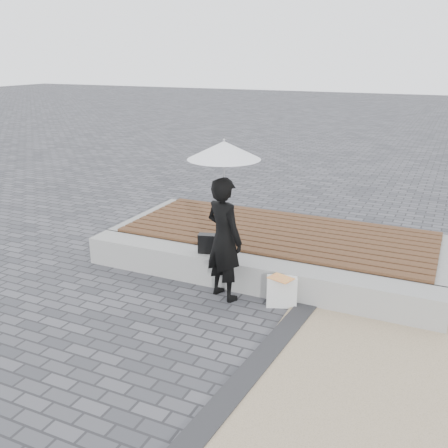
{
  "coord_description": "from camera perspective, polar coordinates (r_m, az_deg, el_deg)",
  "views": [
    {
      "loc": [
        2.36,
        -4.27,
        3.01
      ],
      "look_at": [
        -0.19,
        1.21,
        1.0
      ],
      "focal_mm": 40.92,
      "sensor_mm": 36.0,
      "label": 1
    }
  ],
  "objects": [
    {
      "name": "parasol",
      "position": [
        6.14,
        0.0,
        8.24
      ],
      "size": [
        0.89,
        0.89,
        1.14
      ],
      "rotation": [
        0.0,
        0.0,
        0.09
      ],
      "color": "silver",
      "rests_on": "ground"
    },
    {
      "name": "seating_ledge",
      "position": [
        6.92,
        2.8,
        -5.57
      ],
      "size": [
        5.0,
        0.45,
        0.4
      ],
      "primitive_type": "cube",
      "color": "gray",
      "rests_on": "ground"
    },
    {
      "name": "magazine",
      "position": [
        6.35,
        6.38,
        -6.04
      ],
      "size": [
        0.33,
        0.28,
        0.01
      ],
      "primitive_type": "cube",
      "rotation": [
        0.0,
        0.0,
        -0.3
      ],
      "color": "#FD4E3C",
      "rests_on": "canvas_tote"
    },
    {
      "name": "edging_band",
      "position": [
        5.08,
        1.57,
        -17.73
      ],
      "size": [
        0.61,
        5.2,
        0.04
      ],
      "primitive_type": "cube",
      "rotation": [
        0.0,
        0.0,
        -0.07
      ],
      "color": "#2B2B2D",
      "rests_on": "ground"
    },
    {
      "name": "timber_decking",
      "position": [
        7.89,
        6.13,
        -0.87
      ],
      "size": [
        4.6,
        2.0,
        0.04
      ],
      "primitive_type": null,
      "color": "brown",
      "rests_on": "timber_platform"
    },
    {
      "name": "woman",
      "position": [
        6.44,
        0.0,
        -1.68
      ],
      "size": [
        0.69,
        0.59,
        1.6
      ],
      "primitive_type": "imported",
      "rotation": [
        0.0,
        0.0,
        2.72
      ],
      "color": "black",
      "rests_on": "ground"
    },
    {
      "name": "timber_platform",
      "position": [
        7.97,
        6.08,
        -2.37
      ],
      "size": [
        5.0,
        2.0,
        0.4
      ],
      "primitive_type": "cube",
      "color": "#9C9C98",
      "rests_on": "ground"
    },
    {
      "name": "canvas_tote",
      "position": [
        6.47,
        6.46,
        -7.49
      ],
      "size": [
        0.41,
        0.28,
        0.39
      ],
      "primitive_type": "cube",
      "rotation": [
        0.0,
        0.0,
        0.36
      ],
      "color": "silver",
      "rests_on": "ground"
    },
    {
      "name": "ground",
      "position": [
        5.73,
        -3.46,
        -13.31
      ],
      "size": [
        80.0,
        80.0,
        0.0
      ],
      "primitive_type": "plane",
      "color": "#4F4E54",
      "rests_on": "ground"
    },
    {
      "name": "handbag",
      "position": [
        7.03,
        -1.34,
        -2.22
      ],
      "size": [
        0.4,
        0.23,
        0.27
      ],
      "primitive_type": "cube",
      "rotation": [
        0.0,
        0.0,
        0.28
      ],
      "color": "black",
      "rests_on": "seating_ledge"
    }
  ]
}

